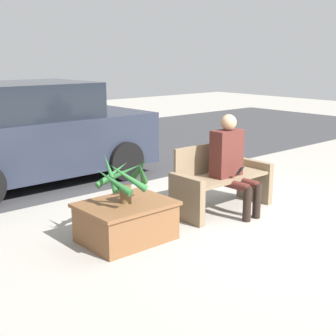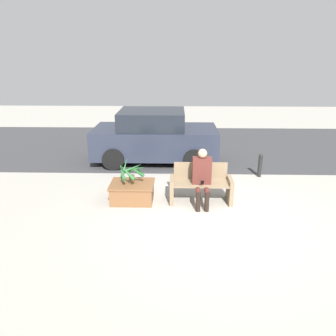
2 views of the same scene
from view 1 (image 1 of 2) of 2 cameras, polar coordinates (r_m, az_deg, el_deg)
name	(u,v)px [view 1 (image 1 of 2)]	position (r m, az deg, el deg)	size (l,w,h in m)	color
ground_plane	(283,221)	(6.09, 13.81, -6.27)	(30.00, 30.00, 0.00)	#9E998E
road_surface	(63,152)	(10.24, -12.70, 1.87)	(20.00, 6.00, 0.01)	#38383A
bench	(220,180)	(6.27, 6.39, -1.49)	(1.43, 0.57, 0.87)	#7A664C
person_seated	(231,159)	(6.09, 7.70, 1.04)	(0.43, 0.61, 1.30)	#51231E
planter_box	(126,220)	(5.27, -5.13, -6.31)	(1.00, 0.78, 0.44)	brown
potted_plant	(124,177)	(5.12, -5.37, -1.08)	(0.65, 0.65, 0.56)	brown
parked_car	(31,135)	(7.85, -16.38, 3.93)	(3.83, 1.98, 1.61)	#232838
bollard_post	(220,149)	(8.61, 6.37, 2.27)	(0.12, 0.12, 0.66)	black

